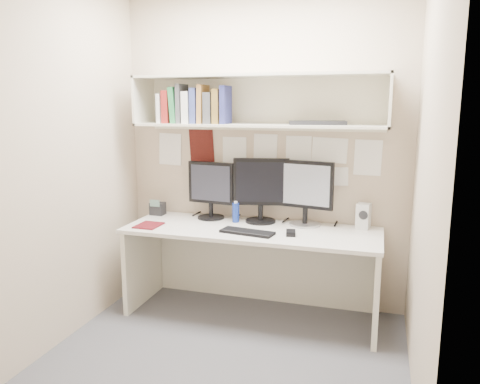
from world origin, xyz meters
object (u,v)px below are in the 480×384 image
(desk_phone, at_px, (158,208))
(monitor_center, at_px, (261,188))
(monitor_left, at_px, (211,188))
(speaker, at_px, (363,216))
(desk, at_px, (252,272))
(maroon_notebook, at_px, (149,225))
(keyboard, at_px, (247,232))
(monitor_right, at_px, (306,191))

(desk_phone, bearing_deg, monitor_center, 1.28)
(monitor_left, distance_m, speaker, 1.27)
(desk, relative_size, maroon_notebook, 9.03)
(keyboard, bearing_deg, monitor_left, 147.85)
(speaker, relative_size, desk_phone, 1.39)
(desk, bearing_deg, maroon_notebook, -167.75)
(desk, relative_size, keyboard, 4.88)
(speaker, relative_size, maroon_notebook, 0.91)
(desk, distance_m, monitor_left, 0.79)
(monitor_right, height_order, desk_phone, monitor_right)
(monitor_left, height_order, monitor_right, monitor_right)
(desk, xyz_separation_m, speaker, (0.84, 0.24, 0.46))
(monitor_right, xyz_separation_m, desk_phone, (-1.31, -0.02, -0.22))
(desk, relative_size, speaker, 9.95)
(desk, distance_m, keyboard, 0.41)
(desk, distance_m, speaker, 0.99)
(maroon_notebook, bearing_deg, keyboard, 2.58)
(monitor_center, xyz_separation_m, desk_phone, (-0.94, -0.02, -0.23))
(monitor_left, height_order, desk_phone, monitor_left)
(monitor_center, relative_size, maroon_notebook, 2.40)
(keyboard, bearing_deg, desk_phone, 167.95)
(speaker, bearing_deg, desk_phone, -166.97)
(monitor_right, distance_m, desk_phone, 1.33)
(keyboard, distance_m, maroon_notebook, 0.82)
(monitor_center, relative_size, monitor_right, 1.02)
(speaker, bearing_deg, monitor_right, -165.40)
(monitor_center, height_order, maroon_notebook, monitor_center)
(keyboard, distance_m, desk_phone, 1.00)
(monitor_center, distance_m, monitor_right, 0.37)
(desk, height_order, monitor_right, monitor_right)
(desk, height_order, speaker, speaker)
(desk, relative_size, monitor_right, 3.83)
(monitor_left, relative_size, desk_phone, 3.36)
(monitor_right, relative_size, desk_phone, 3.62)
(keyboard, bearing_deg, speaker, 34.80)
(monitor_left, relative_size, keyboard, 1.18)
(desk, distance_m, monitor_right, 0.78)
(speaker, distance_m, desk_phone, 1.76)
(monitor_left, relative_size, monitor_center, 0.91)
(monitor_left, bearing_deg, monitor_right, 6.98)
(monitor_right, bearing_deg, speaker, 14.49)
(desk_phone, bearing_deg, desk, -12.14)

